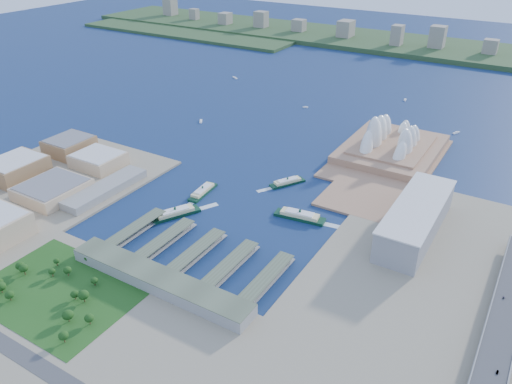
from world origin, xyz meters
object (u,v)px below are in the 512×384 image
Objects in this scene: opera_house at (394,133)px; ferry_d at (300,214)px; ferry_c at (175,212)px; car_c at (504,297)px; ferry_a at (203,190)px; car_b at (497,372)px; ferry_b at (288,181)px; toaster_building at (416,219)px.

opera_house is 237.81m from ferry_d.
ferry_d is at bearing -122.44° from ferry_c.
opera_house is 339.77m from car_c.
ferry_a is 13.37× the size of car_b.
car_b is at bearing -162.05° from ferry_c.
ferry_a is 60.83m from ferry_c.
ferry_b is 352.18m from car_b.
toaster_building is 2.61× the size of ferry_c.
ferry_c reaches higher than ferry_a.
toaster_building is 203.89m from car_b.
toaster_building is 2.95× the size of ferry_a.
ferry_a is at bearing -104.90° from ferry_b.
ferry_b is 0.82× the size of ferry_d.
toaster_building is 180.10m from ferry_b.
ferry_d is (132.89, 10.38, 0.70)m from ferry_a.
car_b is at bearing -24.78° from ferry_a.
ferry_d reaches higher than ferry_c.
opera_house is at bearing 114.23° from toaster_building.
ferry_d is 229.44m from car_c.
toaster_building is at bearing -38.56° from car_c.
ferry_b is at bearing -117.45° from opera_house.
ferry_a is at bearing 160.71° from car_b.
opera_house is 296.83m from ferry_a.
ferry_d is 14.68× the size of car_c.
opera_house reaches higher than toaster_building.
ferry_d is at bearing -164.62° from toaster_building.
car_c is at bearing -55.75° from opera_house.
opera_house reaches higher than ferry_d.
ferry_d is (-123.46, -33.97, -14.82)m from toaster_building.
ferry_a reaches higher than ferry_b.
ferry_a is at bearing -170.18° from toaster_building.
ferry_c is 14.55× the size of car_c.
ferry_a is (-166.34, -244.35, -27.03)m from opera_house.
car_b is 92.08m from car_c.
car_b is (365.34, -127.89, 10.52)m from ferry_a.
opera_house is at bearing 50.27° from ferry_a.
ferry_b is (80.24, 78.57, -0.34)m from ferry_a.
car_c is (-8.00, 91.73, -0.06)m from car_b.
car_c reaches higher than ferry_d.
car_c is (101.00, -80.51, -5.06)m from toaster_building.
toaster_building is 39.38× the size of car_b.
opera_house is at bearing 118.13° from car_b.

